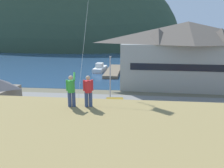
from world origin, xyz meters
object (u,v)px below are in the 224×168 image
person_companion (88,90)px  moored_boat_wharfside (100,68)px  parked_car_lone_by_shed (142,132)px  person_kite_flyer (71,90)px  moored_boat_outer_mooring (128,70)px  harbor_lodge (186,54)px  parked_car_back_row_left (88,130)px  parking_light_pole (110,77)px  parked_car_corner_spot (114,106)px  wharf_dock (113,71)px

person_companion → moored_boat_wharfside: bearing=98.5°
parked_car_lone_by_shed → person_kite_flyer: (-4.15, -7.43, 5.96)m
moored_boat_outer_mooring → person_companion: bearing=-90.9°
harbor_lodge → parked_car_back_row_left: harbor_lodge is taller
moored_boat_wharfside → parked_car_back_row_left: bearing=-82.6°
harbor_lodge → person_kite_flyer: 31.03m
harbor_lodge → person_kite_flyer: (-12.13, -28.55, 0.93)m
parking_light_pole → parked_car_lone_by_shed: bearing=-68.6°
moored_boat_wharfside → parked_car_lone_by_shed: bearing=-74.8°
moored_boat_outer_mooring → parking_light_pole: (-1.54, -22.94, 3.22)m
parked_car_corner_spot → person_kite_flyer: person_kite_flyer is taller
harbor_lodge → parked_car_lone_by_shed: (-7.99, -21.12, -5.03)m
wharf_dock → parking_light_pole: size_ratio=2.37×
parked_car_lone_by_shed → person_kite_flyer: person_kite_flyer is taller
wharf_dock → moored_boat_wharfside: (-3.48, 1.02, 0.37)m
wharf_dock → harbor_lodge: bearing=-42.8°
parking_light_pole → person_kite_flyer: (-0.05, -17.86, 3.08)m
parking_light_pole → moored_boat_wharfside: bearing=102.4°
moored_boat_wharfside → parked_car_corner_spot: bearing=-77.4°
harbor_lodge → moored_boat_wharfside: harbor_lodge is taller
parked_car_lone_by_shed → parked_car_back_row_left: size_ratio=1.00×
parked_car_back_row_left → harbor_lodge: bearing=58.4°
wharf_dock → moored_boat_wharfside: bearing=163.6°
moored_boat_wharfside → person_companion: size_ratio=4.15×
harbor_lodge → parked_car_corner_spot: size_ratio=5.49×
wharf_dock → person_kite_flyer: 42.13m
parking_light_pole → harbor_lodge: bearing=41.5°
moored_boat_wharfside → parking_light_pole: 25.51m
parked_car_lone_by_shed → person_companion: 10.00m
parked_car_back_row_left → parked_car_lone_by_shed: bearing=-0.4°
harbor_lodge → moored_boat_outer_mooring: 17.04m
parking_light_pole → wharf_dock: bearing=94.8°
moored_boat_outer_mooring → person_companion: size_ratio=4.23×
wharf_dock → moored_boat_outer_mooring: size_ratio=2.13×
parked_car_corner_spot → parked_car_lone_by_shed: bearing=-65.0°
parked_car_corner_spot → person_companion: size_ratio=2.49×
parked_car_lone_by_shed → parking_light_pole: bearing=111.4°
parking_light_pole → person_companion: bearing=-87.2°
harbor_lodge → moored_boat_outer_mooring: (-10.54, 12.26, -5.37)m
harbor_lodge → parked_car_lone_by_shed: harbor_lodge is taller
person_kite_flyer → parked_car_corner_spot: bearing=86.4°
parked_car_corner_spot → person_companion: bearing=-89.9°
harbor_lodge → parked_car_back_row_left: bearing=-121.6°
harbor_lodge → moored_boat_wharfside: size_ratio=3.30×
wharf_dock → person_companion: person_companion is taller
parked_car_corner_spot → parking_light_pole: (-0.86, 3.50, 2.88)m
parked_car_back_row_left → parked_car_corner_spot: bearing=75.6°
wharf_dock → moored_boat_wharfside: 3.65m
harbor_lodge → person_companion: harbor_lodge is taller
parked_car_lone_by_shed → parking_light_pole: size_ratio=0.65×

